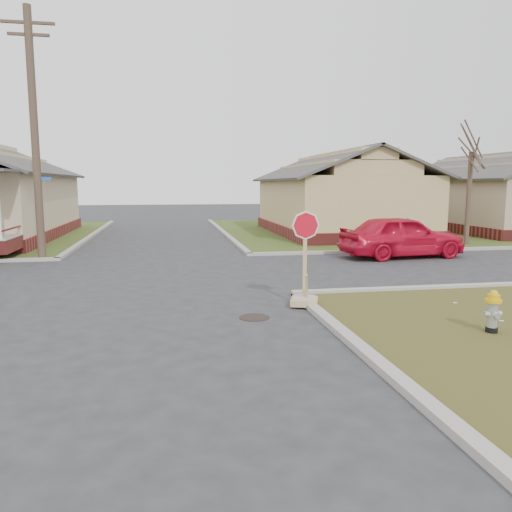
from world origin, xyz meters
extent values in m
plane|color=#29292B|center=(0.00, 0.00, 0.00)|extent=(120.00, 120.00, 0.00)
cube|color=#334719|center=(22.00, 18.00, 0.03)|extent=(37.00, 19.00, 0.05)
cylinder|color=black|center=(2.20, -0.50, 0.01)|extent=(0.64, 0.64, 0.01)
cube|color=maroon|center=(10.00, 16.50, 0.30)|extent=(7.20, 11.20, 0.60)
cube|color=tan|center=(10.00, 16.50, 1.90)|extent=(7.00, 11.00, 2.60)
cube|color=maroon|center=(20.00, 16.50, 0.30)|extent=(7.20, 11.20, 0.60)
cube|color=tan|center=(20.00, 16.50, 1.90)|extent=(7.00, 11.00, 2.60)
cylinder|color=#463628|center=(-4.20, 8.90, 4.50)|extent=(0.28, 0.28, 9.00)
cube|color=#463628|center=(-4.20, 8.90, 8.40)|extent=(1.80, 0.10, 0.10)
cube|color=#463628|center=(-4.20, 8.90, 8.00)|extent=(1.40, 0.10, 0.10)
cylinder|color=#463628|center=(14.00, 10.20, 2.15)|extent=(0.22, 0.22, 4.20)
cylinder|color=black|center=(6.37, -2.47, 0.10)|extent=(0.22, 0.22, 0.10)
cylinder|color=#ADADB2|center=(6.37, -2.47, 0.38)|extent=(0.19, 0.19, 0.46)
sphere|color=#ADADB2|center=(6.37, -2.47, 0.61)|extent=(0.19, 0.19, 0.19)
cylinder|color=gold|center=(6.37, -2.47, 0.65)|extent=(0.30, 0.30, 0.06)
cylinder|color=gold|center=(6.37, -2.47, 0.72)|extent=(0.22, 0.22, 0.10)
sphere|color=gold|center=(6.37, -2.47, 0.78)|extent=(0.15, 0.15, 0.15)
cube|color=tan|center=(3.50, 0.24, 0.12)|extent=(0.60, 0.60, 0.14)
cube|color=#A9A39B|center=(3.50, 0.24, 0.21)|extent=(0.48, 0.48, 0.04)
cube|color=tan|center=(3.50, 0.24, 1.16)|extent=(0.09, 0.04, 2.03)
cylinder|color=red|center=(3.50, 0.20, 1.89)|extent=(0.54, 0.24, 0.58)
cylinder|color=white|center=(3.50, 0.21, 1.89)|extent=(0.61, 0.27, 0.66)
imported|color=red|center=(9.31, 7.21, 0.82)|extent=(4.95, 2.39, 1.63)
camera|label=1|loc=(0.44, -10.61, 2.80)|focal=35.00mm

